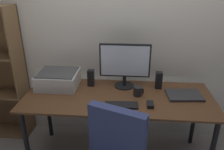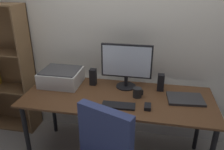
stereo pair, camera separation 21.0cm
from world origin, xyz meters
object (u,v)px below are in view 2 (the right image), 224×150
(speaker_right, at_px, (161,82))
(printer, at_px, (61,77))
(laptop, at_px, (185,99))
(bookshelf, at_px, (4,71))
(desk, at_px, (118,103))
(speaker_left, at_px, (93,77))
(keyboard, at_px, (118,106))
(mouse, at_px, (148,107))
(coffee_mug, at_px, (137,93))
(monitor, at_px, (126,64))

(speaker_right, xyz_separation_m, printer, (-1.02, -0.05, -0.00))
(laptop, relative_size, printer, 0.80)
(printer, bearing_deg, bookshelf, 166.42)
(laptop, relative_size, bookshelf, 0.21)
(desk, xyz_separation_m, speaker_left, (-0.30, 0.20, 0.16))
(keyboard, height_order, bookshelf, bookshelf)
(keyboard, xyz_separation_m, mouse, (0.25, 0.02, 0.01))
(laptop, bearing_deg, keyboard, -163.73)
(keyboard, bearing_deg, desk, 99.35)
(desk, relative_size, mouse, 18.52)
(coffee_mug, distance_m, bookshelf, 1.65)
(keyboard, height_order, mouse, mouse)
(keyboard, xyz_separation_m, bookshelf, (-1.47, 0.53, -0.00))
(mouse, height_order, printer, printer)
(mouse, bearing_deg, monitor, 121.65)
(laptop, bearing_deg, mouse, -152.80)
(desk, xyz_separation_m, speaker_right, (0.39, 0.20, 0.16))
(monitor, xyz_separation_m, keyboard, (-0.01, -0.39, -0.25))
(mouse, xyz_separation_m, printer, (-0.91, 0.32, 0.06))
(speaker_left, bearing_deg, bookshelf, 172.70)
(keyboard, bearing_deg, mouse, 1.86)
(speaker_right, bearing_deg, printer, -177.18)
(mouse, relative_size, speaker_right, 0.56)
(desk, relative_size, speaker_right, 10.46)
(desk, relative_size, laptop, 5.56)
(keyboard, distance_m, coffee_mug, 0.25)
(coffee_mug, bearing_deg, desk, -172.60)
(bookshelf, bearing_deg, coffee_mug, -11.41)
(mouse, bearing_deg, coffee_mug, 118.86)
(speaker_left, height_order, speaker_right, same)
(laptop, height_order, speaker_left, speaker_left)
(speaker_right, bearing_deg, desk, -152.55)
(laptop, bearing_deg, coffee_mug, 178.05)
(coffee_mug, height_order, bookshelf, bookshelf)
(monitor, height_order, printer, monitor)
(speaker_left, xyz_separation_m, bookshelf, (-1.14, 0.15, -0.08))
(monitor, bearing_deg, coffee_mug, -54.86)
(bookshelf, bearing_deg, speaker_right, -4.57)
(laptop, distance_m, speaker_left, 0.93)
(laptop, distance_m, printer, 1.25)
(keyboard, distance_m, speaker_right, 0.53)
(mouse, xyz_separation_m, laptop, (0.33, 0.21, -0.01))
(printer, bearing_deg, laptop, -4.86)
(monitor, bearing_deg, bookshelf, 174.68)
(mouse, height_order, speaker_left, speaker_left)
(coffee_mug, relative_size, printer, 0.24)
(monitor, relative_size, mouse, 5.21)
(desk, height_order, monitor, monitor)
(monitor, height_order, mouse, monitor)
(coffee_mug, bearing_deg, mouse, -60.23)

